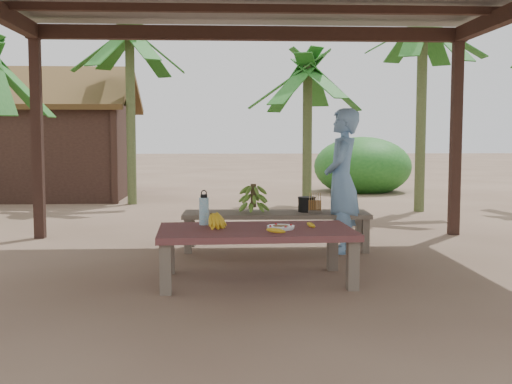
{
  "coord_description": "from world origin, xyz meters",
  "views": [
    {
      "loc": [
        -0.37,
        -6.28,
        1.37
      ],
      "look_at": [
        -0.04,
        0.09,
        0.8
      ],
      "focal_mm": 45.0,
      "sensor_mm": 36.0,
      "label": 1
    }
  ],
  "objects": [
    {
      "name": "bench",
      "position": [
        0.26,
        1.27,
        0.39
      ],
      "size": [
        2.22,
        0.69,
        0.45
      ],
      "rotation": [
        0.0,
        0.0,
        -0.04
      ],
      "color": "brown",
      "rests_on": "ground"
    },
    {
      "name": "ground",
      "position": [
        0.0,
        0.0,
        0.0
      ],
      "size": [
        80.0,
        80.0,
        0.0
      ],
      "primitive_type": "plane",
      "color": "brown",
      "rests_on": "ground"
    },
    {
      "name": "cooking_pot",
      "position": [
        0.63,
        1.3,
        0.54
      ],
      "size": [
        0.2,
        0.2,
        0.17
      ],
      "primitive_type": "cylinder",
      "color": "black",
      "rests_on": "bench"
    },
    {
      "name": "loose_banana_side",
      "position": [
        0.46,
        -0.32,
        0.52
      ],
      "size": [
        0.1,
        0.14,
        0.04
      ],
      "primitive_type": "ellipsoid",
      "rotation": [
        0.0,
        0.0,
        0.47
      ],
      "color": "yellow",
      "rests_on": "work_table"
    },
    {
      "name": "water_flask",
      "position": [
        -0.55,
        -0.1,
        0.64
      ],
      "size": [
        0.09,
        0.09,
        0.34
      ],
      "color": "#40A4CA",
      "rests_on": "work_table"
    },
    {
      "name": "banana_plant_n",
      "position": [
        1.25,
        5.93,
        2.38
      ],
      "size": [
        1.8,
        1.8,
        2.86
      ],
      "color": "#596638",
      "rests_on": "ground"
    },
    {
      "name": "loose_banana_front",
      "position": [
        0.1,
        -0.67,
        0.52
      ],
      "size": [
        0.18,
        0.06,
        0.04
      ],
      "primitive_type": "ellipsoid",
      "rotation": [
        0.0,
        0.0,
        1.68
      ],
      "color": "yellow",
      "rests_on": "work_table"
    },
    {
      "name": "ripe_banana_bunch",
      "position": [
        -0.48,
        -0.31,
        0.58
      ],
      "size": [
        0.3,
        0.27,
        0.15
      ],
      "primitive_type": null,
      "rotation": [
        0.0,
        0.0,
        -0.23
      ],
      "color": "yellow",
      "rests_on": "work_table"
    },
    {
      "name": "woman",
      "position": [
        1.01,
        1.07,
        0.84
      ],
      "size": [
        0.56,
        0.7,
        1.67
      ],
      "primitive_type": "imported",
      "rotation": [
        0.0,
        0.0,
        -1.86
      ],
      "color": "#6A97C9",
      "rests_on": "ground"
    },
    {
      "name": "banana_plant_nw",
      "position": [
        -2.16,
        6.43,
        3.1
      ],
      "size": [
        1.8,
        1.8,
        3.6
      ],
      "color": "#596638",
      "rests_on": "ground"
    },
    {
      "name": "hut",
      "position": [
        -4.5,
        8.0,
        1.1
      ],
      "size": [
        4.4,
        3.43,
        2.85
      ],
      "color": "black",
      "rests_on": "ground"
    },
    {
      "name": "plate",
      "position": [
        0.16,
        -0.44,
        0.52
      ],
      "size": [
        0.26,
        0.26,
        0.04
      ],
      "color": "white",
      "rests_on": "work_table"
    },
    {
      "name": "work_table",
      "position": [
        -0.06,
        -0.38,
        0.43
      ],
      "size": [
        1.84,
        1.07,
        0.5
      ],
      "rotation": [
        0.0,
        0.0,
        0.04
      ],
      "color": "brown",
      "rests_on": "ground"
    },
    {
      "name": "green_banana_stalk",
      "position": [
        -0.01,
        1.28,
        0.63
      ],
      "size": [
        0.32,
        0.32,
        0.36
      ],
      "primitive_type": null,
      "rotation": [
        0.0,
        0.0,
        -0.04
      ],
      "color": "#598C2D",
      "rests_on": "bench"
    },
    {
      "name": "skewer_rack",
      "position": [
        0.72,
        1.2,
        0.57
      ],
      "size": [
        0.18,
        0.09,
        0.24
      ],
      "primitive_type": null,
      "rotation": [
        0.0,
        0.0,
        -0.04
      ],
      "color": "#A57F47",
      "rests_on": "bench"
    },
    {
      "name": "banana_plant_ne",
      "position": [
        3.14,
        4.94,
        3.1
      ],
      "size": [
        1.8,
        1.8,
        3.6
      ],
      "color": "#596638",
      "rests_on": "ground"
    }
  ]
}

